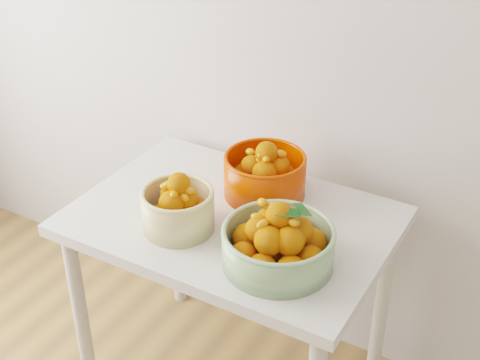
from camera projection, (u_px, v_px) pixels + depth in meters
The scene contains 4 objects.
table at pixel (232, 240), 2.18m from camera, with size 1.00×0.70×0.75m.
bowl_cream at pixel (178, 208), 2.04m from camera, with size 0.26×0.26×0.19m.
bowl_green at pixel (279, 243), 1.89m from camera, with size 0.35×0.35×0.21m.
bowl_orange at pixel (265, 175), 2.20m from camera, with size 0.36×0.36×0.20m.
Camera 1 is at (0.72, 0.09, 1.95)m, focal length 50.00 mm.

